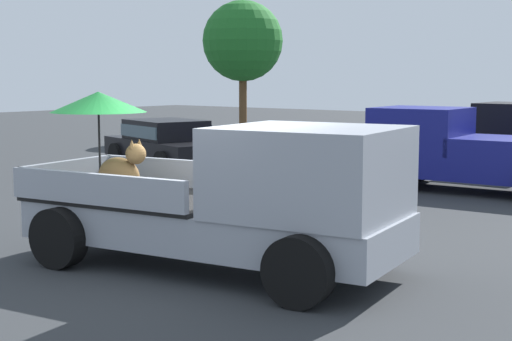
% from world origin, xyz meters
% --- Properties ---
extents(ground_plane, '(80.00, 80.00, 0.00)m').
position_xyz_m(ground_plane, '(0.00, 0.00, 0.00)').
color(ground_plane, '#2D3033').
extents(pickup_truck_main, '(5.28, 2.88, 2.29)m').
position_xyz_m(pickup_truck_main, '(0.39, 0.05, 0.98)').
color(pickup_truck_main, black).
rests_on(pickup_truck_main, ground).
extents(pickup_truck_far, '(4.92, 2.45, 1.80)m').
position_xyz_m(pickup_truck_far, '(-0.22, 8.48, 0.87)').
color(pickup_truck_far, black).
rests_on(pickup_truck_far, ground).
extents(parked_sedan_near, '(4.62, 2.91, 1.33)m').
position_xyz_m(parked_sedan_near, '(-8.03, 7.17, 0.74)').
color(parked_sedan_near, black).
rests_on(parked_sedan_near, ground).
extents(tree_by_lot, '(3.24, 3.24, 5.52)m').
position_xyz_m(tree_by_lot, '(-13.13, 16.57, 3.88)').
color(tree_by_lot, brown).
rests_on(tree_by_lot, ground).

